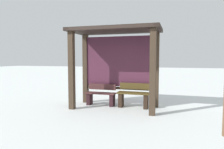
{
  "coord_description": "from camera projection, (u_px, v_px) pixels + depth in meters",
  "views": [
    {
      "loc": [
        1.86,
        -6.31,
        1.58
      ],
      "look_at": [
        0.04,
        -0.43,
        1.1
      ],
      "focal_mm": 33.59,
      "sensor_mm": 36.0,
      "label": 1
    }
  ],
  "objects": [
    {
      "name": "ground_plane",
      "position": [
        115.0,
        108.0,
        6.69
      ],
      "size": [
        60.0,
        60.0,
        0.0
      ],
      "primitive_type": "plane",
      "color": "silver"
    },
    {
      "name": "bus_shelter",
      "position": [
        116.0,
        51.0,
        6.71
      ],
      "size": [
        2.83,
        1.39,
        2.51
      ],
      "color": "#3E3023",
      "rests_on": "ground"
    },
    {
      "name": "bench_left_inside",
      "position": [
        101.0,
        96.0,
        7.06
      ],
      "size": [
        1.01,
        0.34,
        0.71
      ],
      "color": "#4D2B2C",
      "rests_on": "ground"
    },
    {
      "name": "bench_center_inside",
      "position": [
        133.0,
        96.0,
        6.72
      ],
      "size": [
        1.01,
        0.37,
        0.78
      ],
      "color": "#4D3D1A",
      "rests_on": "ground"
    }
  ]
}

